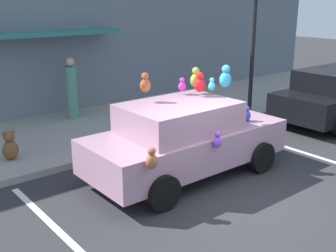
# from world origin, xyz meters

# --- Properties ---
(ground_plane) EXTENTS (60.00, 60.00, 0.00)m
(ground_plane) POSITION_xyz_m (0.00, 0.00, 0.00)
(ground_plane) COLOR #2D2D30
(sidewalk) EXTENTS (24.00, 4.00, 0.15)m
(sidewalk) POSITION_xyz_m (0.00, 5.00, 0.07)
(sidewalk) COLOR gray
(sidewalk) RESTS_ON ground
(storefront_building) EXTENTS (24.00, 1.25, 6.40)m
(storefront_building) POSITION_xyz_m (-0.00, 7.14, 3.19)
(storefront_building) COLOR slate
(storefront_building) RESTS_ON ground
(parking_stripe_front) EXTENTS (0.12, 3.60, 0.01)m
(parking_stripe_front) POSITION_xyz_m (3.10, 1.00, 0.00)
(parking_stripe_front) COLOR silver
(parking_stripe_front) RESTS_ON ground
(parking_stripe_rear) EXTENTS (0.12, 3.60, 0.01)m
(parking_stripe_rear) POSITION_xyz_m (-2.87, 1.00, 0.00)
(parking_stripe_rear) COLOR silver
(parking_stripe_rear) RESTS_ON ground
(plush_covered_car) EXTENTS (4.19, 2.00, 2.21)m
(plush_covered_car) POSITION_xyz_m (0.07, 1.26, 0.80)
(plush_covered_car) COLOR #B5889D
(plush_covered_car) RESTS_ON ground
(teddy_bear_on_sidewalk) EXTENTS (0.34, 0.29, 0.65)m
(teddy_bear_on_sidewalk) POSITION_xyz_m (-2.50, 3.98, 0.45)
(teddy_bear_on_sidewalk) COLOR brown
(teddy_bear_on_sidewalk) RESTS_ON sidewalk
(street_lamp_post) EXTENTS (0.28, 0.28, 3.56)m
(street_lamp_post) POSITION_xyz_m (4.71, 3.50, 2.35)
(street_lamp_post) COLOR black
(street_lamp_post) RESTS_ON sidewalk
(pedestrian_near_shopfront) EXTENTS (0.33, 0.33, 1.75)m
(pedestrian_near_shopfront) POSITION_xyz_m (0.03, 6.09, 0.98)
(pedestrian_near_shopfront) COLOR #4E8A72
(pedestrian_near_shopfront) RESTS_ON sidewalk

